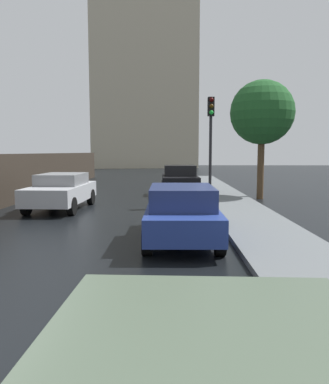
{
  "coord_description": "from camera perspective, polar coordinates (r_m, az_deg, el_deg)",
  "views": [
    {
      "loc": [
        2.48,
        -3.27,
        2.26
      ],
      "look_at": [
        2.31,
        8.01,
        1.05
      ],
      "focal_mm": 35.43,
      "sensor_mm": 36.0,
      "label": 1
    }
  ],
  "objects": [
    {
      "name": "car_silver_behind_camera",
      "position": [
        15.38,
        -15.25,
        0.23
      ],
      "size": [
        1.98,
        4.32,
        1.4
      ],
      "rotation": [
        0.0,
        0.0,
        3.11
      ],
      "color": "#B2B5BA",
      "rests_on": "ground"
    },
    {
      "name": "car_blue_near_kerb",
      "position": [
        9.53,
        2.57,
        -3.08
      ],
      "size": [
        1.83,
        4.22,
        1.42
      ],
      "rotation": [
        0.0,
        0.0,
        0.01
      ],
      "color": "navy",
      "rests_on": "ground"
    },
    {
      "name": "distant_tower",
      "position": [
        56.3,
        -3.36,
        17.82
      ],
      "size": [
        15.68,
        10.77,
        27.41
      ],
      "color": "#B2A88E",
      "rests_on": "ground"
    },
    {
      "name": "street_tree_near",
      "position": [
        18.69,
        14.48,
        11.45
      ],
      "size": [
        3.0,
        3.0,
        5.59
      ],
      "color": "#4C3823",
      "rests_on": "ground"
    },
    {
      "name": "car_black_mid_road",
      "position": [
        19.89,
        2.32,
        1.83
      ],
      "size": [
        1.98,
        3.85,
        1.55
      ],
      "rotation": [
        0.0,
        0.0,
        0.03
      ],
      "color": "black",
      "rests_on": "ground"
    },
    {
      "name": "traffic_light",
      "position": [
        15.6,
        6.97,
        9.21
      ],
      "size": [
        0.26,
        0.39,
        4.3
      ],
      "color": "black",
      "rests_on": "sidewalk_strip"
    }
  ]
}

